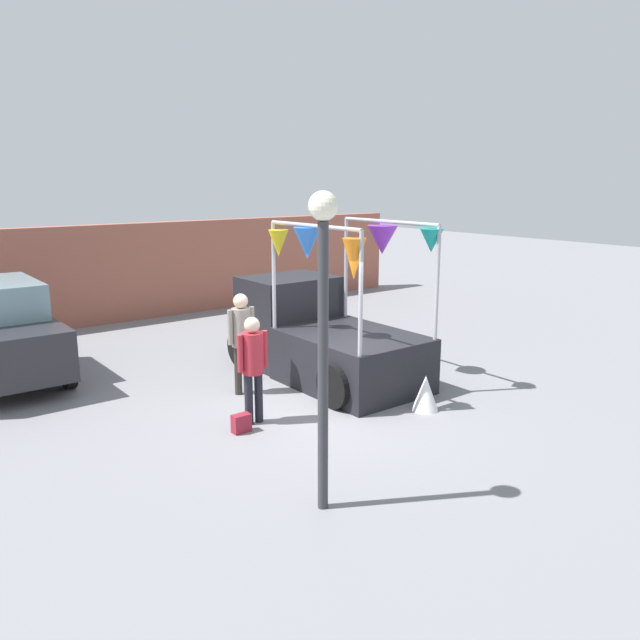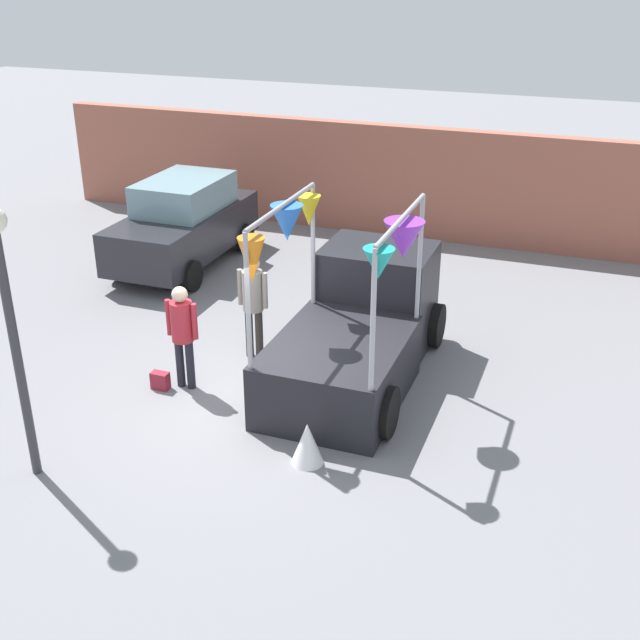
% 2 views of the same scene
% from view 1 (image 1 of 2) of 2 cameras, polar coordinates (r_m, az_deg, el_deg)
% --- Properties ---
extents(ground_plane, '(60.00, 60.00, 0.00)m').
position_cam_1_polar(ground_plane, '(10.65, -0.25, -7.78)').
color(ground_plane, slate).
extents(vendor_truck, '(2.42, 4.05, 3.01)m').
position_cam_1_polar(vendor_truck, '(12.15, -0.24, -0.99)').
color(vendor_truck, black).
rests_on(vendor_truck, ground).
extents(person_customer, '(0.53, 0.34, 1.70)m').
position_cam_1_polar(person_customer, '(9.63, -6.16, -3.64)').
color(person_customer, black).
rests_on(person_customer, ground).
extents(person_vendor, '(0.53, 0.34, 1.81)m').
position_cam_1_polar(person_vendor, '(10.99, -7.19, -1.21)').
color(person_vendor, '#2D2823').
rests_on(person_vendor, ground).
extents(handbag, '(0.28, 0.16, 0.28)m').
position_cam_1_polar(handbag, '(9.59, -7.21, -9.35)').
color(handbag, maroon).
rests_on(handbag, ground).
extents(street_lamp, '(0.32, 0.32, 3.62)m').
position_cam_1_polar(street_lamp, '(6.74, 0.28, 1.26)').
color(street_lamp, '#333338').
rests_on(street_lamp, ground).
extents(brick_boundary_wall, '(18.00, 0.36, 2.60)m').
position_cam_1_polar(brick_boundary_wall, '(17.57, -17.11, 4.19)').
color(brick_boundary_wall, '#9E5947').
rests_on(brick_boundary_wall, ground).
extents(folded_kite_bundle_white, '(0.51, 0.51, 0.60)m').
position_cam_1_polar(folded_kite_bundle_white, '(10.47, 9.61, -6.59)').
color(folded_kite_bundle_white, white).
rests_on(folded_kite_bundle_white, ground).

